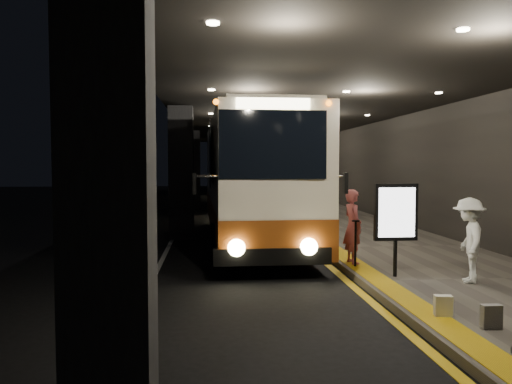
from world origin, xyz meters
name	(u,v)px	position (x,y,z in m)	size (l,w,h in m)	color
ground	(232,260)	(0.00, 0.00, 0.00)	(90.00, 90.00, 0.00)	black
lane_line_white	(175,234)	(-1.80, 5.00, 0.01)	(0.12, 50.00, 0.01)	silver
kerb_stripe_yellow	(290,233)	(2.35, 5.00, 0.01)	(0.18, 50.00, 0.01)	gold
sidewalk	(355,230)	(4.75, 5.00, 0.07)	(4.50, 50.00, 0.15)	#514C44
tactile_strip	(304,228)	(2.85, 5.00, 0.16)	(0.50, 50.00, 0.01)	gold
terminal_wall	(415,151)	(7.00, 5.00, 3.00)	(0.10, 50.00, 6.00)	black
support_columns	(181,173)	(-1.50, 4.00, 2.20)	(0.80, 24.80, 4.40)	black
canopy	(295,105)	(2.50, 5.00, 4.60)	(9.00, 50.00, 0.40)	black
coach_main	(250,184)	(0.75, 3.54, 1.85)	(2.84, 12.46, 3.86)	#EFE3C8
coach_second	(236,173)	(1.06, 18.26, 1.96)	(3.14, 13.04, 4.08)	#EFE3C8
coach_third	(228,172)	(1.11, 33.09, 1.74)	(3.08, 11.68, 3.63)	#EFE3C8
passenger_boarding	(353,226)	(2.80, -1.40, 1.03)	(0.64, 0.42, 1.76)	#BF595B
passenger_waiting_white	(469,240)	(4.56, -3.44, 0.99)	(1.09, 0.51, 1.69)	white
bag_polka	(491,317)	(3.43, -6.17, 0.32)	(0.28, 0.12, 0.35)	black
bag_plain	(443,306)	(3.01, -5.55, 0.31)	(0.26, 0.15, 0.33)	silver
info_sign	(396,214)	(3.29, -2.82, 1.46)	(0.92, 0.14, 1.94)	black
stanchion_post	(355,244)	(2.75, -1.79, 0.68)	(0.05, 0.05, 1.06)	black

